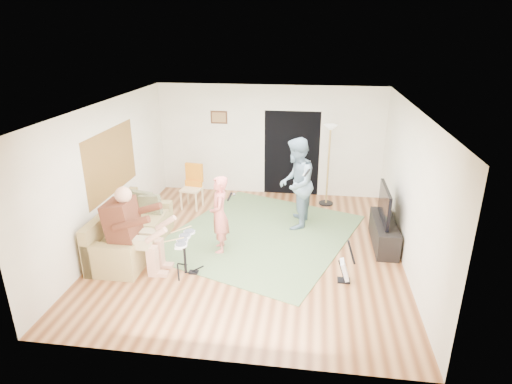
# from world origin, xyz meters

# --- Properties ---
(floor) EXTENTS (6.00, 6.00, 0.00)m
(floor) POSITION_xyz_m (0.00, 0.00, 0.00)
(floor) COLOR brown
(floor) RESTS_ON ground
(walls) EXTENTS (5.50, 6.00, 2.70)m
(walls) POSITION_xyz_m (0.00, 0.00, 1.35)
(walls) COLOR #EFE7CF
(walls) RESTS_ON floor
(ceiling) EXTENTS (6.00, 6.00, 0.00)m
(ceiling) POSITION_xyz_m (0.00, 0.00, 2.70)
(ceiling) COLOR white
(ceiling) RESTS_ON walls
(window_blinds) EXTENTS (0.00, 2.05, 2.05)m
(window_blinds) POSITION_xyz_m (-2.74, 0.20, 1.55)
(window_blinds) COLOR olive
(window_blinds) RESTS_ON walls
(doorway) EXTENTS (2.10, 0.00, 2.10)m
(doorway) POSITION_xyz_m (0.55, 2.99, 1.05)
(doorway) COLOR black
(doorway) RESTS_ON walls
(picture_frame) EXTENTS (0.42, 0.03, 0.32)m
(picture_frame) POSITION_xyz_m (-1.25, 2.99, 1.90)
(picture_frame) COLOR #3F2314
(picture_frame) RESTS_ON walls
(area_rug) EXTENTS (4.37, 4.64, 0.02)m
(area_rug) POSITION_xyz_m (0.10, 0.58, 0.01)
(area_rug) COLOR #4F6940
(area_rug) RESTS_ON floor
(sofa) EXTENTS (0.88, 2.14, 0.87)m
(sofa) POSITION_xyz_m (-2.30, -0.38, 0.29)
(sofa) COLOR #9C844E
(sofa) RESTS_ON floor
(drummer) EXTENTS (0.99, 0.55, 1.53)m
(drummer) POSITION_xyz_m (-1.85, -1.03, 0.59)
(drummer) COLOR #522617
(drummer) RESTS_ON sofa
(drum_kit) EXTENTS (0.38, 0.68, 0.70)m
(drum_kit) POSITION_xyz_m (-1.00, -1.03, 0.30)
(drum_kit) COLOR black
(drum_kit) RESTS_ON floor
(singer) EXTENTS (0.46, 0.60, 1.47)m
(singer) POSITION_xyz_m (-0.58, -0.17, 0.74)
(singer) COLOR #D5655C
(singer) RESTS_ON floor
(microphone) EXTENTS (0.06, 0.06, 0.24)m
(microphone) POSITION_xyz_m (-0.38, -0.17, 1.10)
(microphone) COLOR black
(microphone) RESTS_ON singer
(guitarist) EXTENTS (0.81, 0.99, 1.91)m
(guitarist) POSITION_xyz_m (0.75, 1.10, 0.95)
(guitarist) COLOR #6C889E
(guitarist) RESTS_ON floor
(guitar_held) EXTENTS (0.23, 0.61, 0.26)m
(guitar_held) POSITION_xyz_m (0.95, 1.10, 1.30)
(guitar_held) COLOR white
(guitar_held) RESTS_ON guitarist
(guitar_spare) EXTENTS (0.27, 0.25, 0.76)m
(guitar_spare) POSITION_xyz_m (1.69, -0.93, 0.22)
(guitar_spare) COLOR black
(guitar_spare) RESTS_ON floor
(torchiere_lamp) EXTENTS (0.34, 0.34, 1.91)m
(torchiere_lamp) POSITION_xyz_m (1.43, 2.42, 1.31)
(torchiere_lamp) COLOR black
(torchiere_lamp) RESTS_ON floor
(dining_chair) EXTENTS (0.49, 0.51, 1.02)m
(dining_chair) POSITION_xyz_m (-1.67, 1.79, 0.36)
(dining_chair) COLOR beige
(dining_chair) RESTS_ON floor
(tv_cabinet) EXTENTS (0.40, 1.40, 0.50)m
(tv_cabinet) POSITION_xyz_m (2.50, 0.49, 0.25)
(tv_cabinet) COLOR black
(tv_cabinet) RESTS_ON floor
(television) EXTENTS (0.06, 1.09, 0.64)m
(television) POSITION_xyz_m (2.45, 0.49, 0.85)
(television) COLOR black
(television) RESTS_ON tv_cabinet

